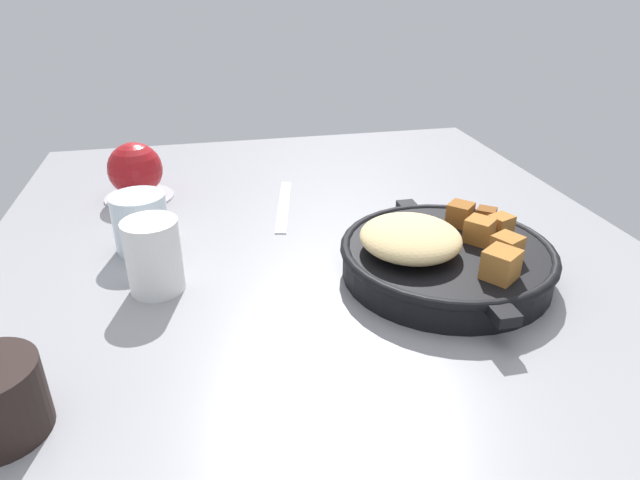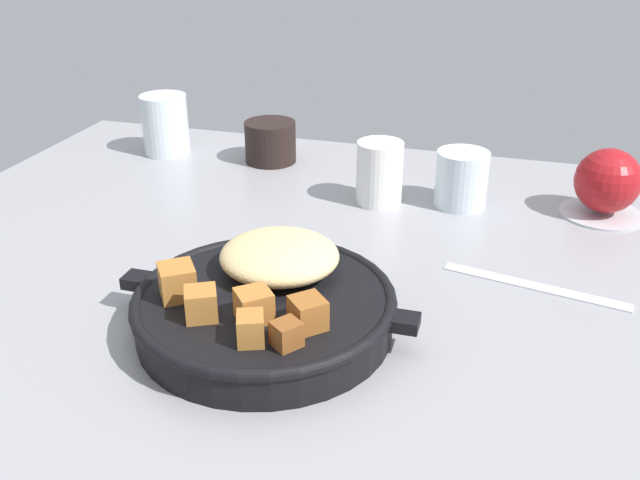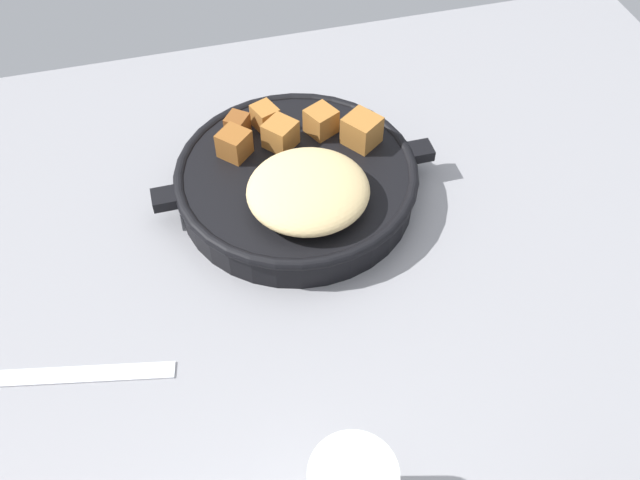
# 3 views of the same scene
# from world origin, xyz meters

# --- Properties ---
(ground_plane) EXTENTS (1.14, 0.86, 0.02)m
(ground_plane) POSITION_xyz_m (0.00, 0.00, -0.01)
(ground_plane) COLOR gray
(cast_iron_skillet) EXTENTS (0.29, 0.25, 0.07)m
(cast_iron_skillet) POSITION_xyz_m (-0.04, -0.13, 0.03)
(cast_iron_skillet) COLOR black
(cast_iron_skillet) RESTS_ON ground_plane
(saucer_plate) EXTENTS (0.11, 0.11, 0.01)m
(saucer_plate) POSITION_xyz_m (0.29, 0.24, 0.00)
(saucer_plate) COLOR #B7BABF
(saucer_plate) RESTS_ON ground_plane
(red_apple) EXTENTS (0.08, 0.08, 0.08)m
(red_apple) POSITION_xyz_m (0.29, 0.24, 0.05)
(red_apple) COLOR maroon
(red_apple) RESTS_ON saucer_plate
(butter_knife) EXTENTS (0.20, 0.05, 0.00)m
(butter_knife) POSITION_xyz_m (0.21, 0.02, 0.00)
(butter_knife) COLOR silver
(butter_knife) RESTS_ON ground_plane
(coffee_mug_dark) EXTENTS (0.08, 0.08, 0.06)m
(coffee_mug_dark) POSITION_xyz_m (-0.20, 0.31, 0.03)
(coffee_mug_dark) COLOR black
(coffee_mug_dark) RESTS_ON ground_plane
(white_creamer_pitcher) EXTENTS (0.06, 0.06, 0.09)m
(white_creamer_pitcher) POSITION_xyz_m (-0.00, 0.20, 0.04)
(white_creamer_pitcher) COLOR white
(white_creamer_pitcher) RESTS_ON ground_plane
(water_glass_short) EXTENTS (0.07, 0.07, 0.08)m
(water_glass_short) POSITION_xyz_m (0.11, 0.22, 0.04)
(water_glass_short) COLOR silver
(water_glass_short) RESTS_ON ground_plane
(water_glass_tall) EXTENTS (0.07, 0.07, 0.09)m
(water_glass_tall) POSITION_xyz_m (-0.37, 0.30, 0.05)
(water_glass_tall) COLOR silver
(water_glass_tall) RESTS_ON ground_plane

